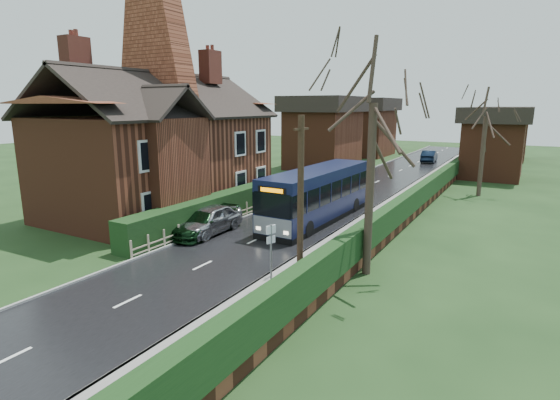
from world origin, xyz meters
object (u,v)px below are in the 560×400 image
Objects in this scene: bus at (318,195)px; bus_stop_sign at (271,249)px; brick_house at (162,142)px; car_silver at (210,220)px; telegraph_pole at (300,208)px; car_green at (204,222)px.

bus reaches higher than bus_stop_sign.
bus_stop_sign is (12.73, -7.78, -2.65)m from brick_house.
telegraph_pole reaches higher than car_silver.
telegraph_pole is at bearing -28.38° from brick_house.
brick_house reaches higher than bus.
bus reaches higher than car_silver.
car_silver reaches higher than car_green.
bus_stop_sign is at bearing -36.14° from car_green.
car_silver is (-3.86, -5.17, -0.78)m from bus.
bus is 2.35× the size of car_silver.
brick_house is 2.30× the size of telegraph_pole.
brick_house is 7.59m from car_green.
car_silver is 0.36m from car_green.
car_green is at bearing -124.46° from bus.
brick_house is at bearing 149.94° from car_green.
bus_stop_sign is (6.80, -5.00, 0.98)m from car_silver.
telegraph_pole is at bearing -30.68° from car_green.
bus_stop_sign is at bearing -31.41° from brick_house.
car_silver is at bearing 155.43° from telegraph_pole.
brick_house is 3.28× the size of car_green.
car_silver is at bearing 164.44° from bus_stop_sign.
telegraph_pole is (13.69, -7.39, -1.16)m from brick_house.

